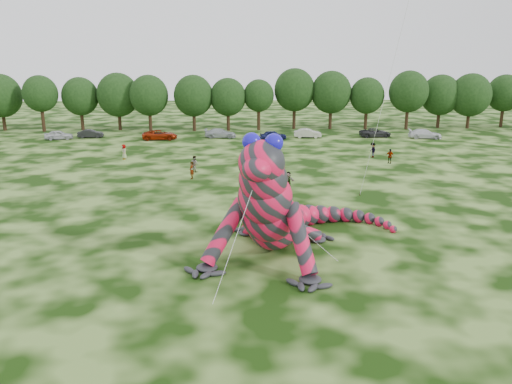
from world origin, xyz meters
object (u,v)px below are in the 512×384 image
(inflatable_gecko, at_px, (278,186))
(car_7, at_px, (425,134))
(car_2, at_px, (160,135))
(car_5, at_px, (308,133))
(tree_10, at_px, (294,99))
(car_3, at_px, (220,133))
(tree_14, at_px, (440,101))
(spectator_0, at_px, (192,170))
(spectator_3, at_px, (390,156))
(car_0, at_px, (59,135))
(tree_15, at_px, (470,101))
(tree_9, at_px, (259,105))
(car_6, at_px, (375,133))
(tree_5, at_px, (118,102))
(tree_13, at_px, (408,100))
(car_1, at_px, (91,134))
(tree_2, at_px, (2,102))
(spectator_1, at_px, (195,164))
(tree_12, at_px, (367,103))
(tree_8, at_px, (228,104))
(tree_11, at_px, (331,100))
(tree_3, at_px, (41,104))
(car_4, at_px, (273,135))
(spectator_2, at_px, (373,150))
(tree_6, at_px, (149,103))
(spectator_5, at_px, (288,180))
(tree_16, at_px, (504,101))

(inflatable_gecko, height_order, car_7, inflatable_gecko)
(car_2, relative_size, car_5, 1.25)
(tree_10, distance_m, car_3, 16.73)
(tree_14, height_order, spectator_0, tree_14)
(car_3, bearing_deg, spectator_3, -131.02)
(car_0, bearing_deg, tree_14, -90.75)
(tree_15, distance_m, car_3, 44.97)
(tree_9, relative_size, spectator_0, 4.76)
(car_6, bearing_deg, tree_5, 72.60)
(tree_13, bearing_deg, car_0, -171.17)
(car_1, bearing_deg, tree_2, 56.97)
(tree_10, bearing_deg, spectator_1, -113.97)
(tree_14, bearing_deg, tree_13, -165.85)
(inflatable_gecko, distance_m, car_5, 47.26)
(spectator_1, bearing_deg, car_2, -24.77)
(tree_12, distance_m, car_7, 13.44)
(tree_8, height_order, car_5, tree_8)
(tree_8, distance_m, car_1, 23.15)
(tree_8, xyz_separation_m, tree_9, (5.28, 0.36, -0.13))
(inflatable_gecko, xyz_separation_m, tree_2, (-42.52, 56.81, 0.72))
(tree_11, relative_size, car_7, 2.01)
(tree_9, height_order, tree_13, tree_13)
(tree_3, bearing_deg, tree_13, 0.05)
(tree_10, distance_m, car_0, 39.34)
(car_2, bearing_deg, tree_13, -82.17)
(tree_3, height_order, spectator_0, tree_3)
(car_4, distance_m, spectator_3, 22.25)
(tree_5, height_order, car_7, tree_5)
(car_1, xyz_separation_m, car_6, (45.05, -1.27, 0.04))
(tree_11, height_order, car_4, tree_11)
(tree_5, distance_m, spectator_0, 40.40)
(spectator_2, bearing_deg, inflatable_gecko, -35.57)
(car_5, xyz_separation_m, spectator_0, (-16.10, -26.96, 0.21))
(tree_14, height_order, spectator_2, tree_14)
(tree_6, bearing_deg, spectator_5, -63.91)
(tree_6, distance_m, tree_9, 18.64)
(car_0, bearing_deg, tree_15, -92.20)
(car_1, height_order, car_5, car_5)
(tree_13, distance_m, car_1, 53.69)
(tree_12, xyz_separation_m, tree_16, (25.44, 1.63, 0.20))
(tree_9, distance_m, spectator_1, 34.01)
(car_3, bearing_deg, car_4, -101.24)
(inflatable_gecko, relative_size, tree_11, 1.63)
(tree_10, bearing_deg, tree_14, 0.32)
(tree_6, relative_size, car_6, 1.92)
(spectator_3, relative_size, spectator_1, 0.96)
(tree_3, relative_size, car_1, 2.41)
(car_0, relative_size, car_1, 1.07)
(tree_11, relative_size, tree_12, 1.12)
(inflatable_gecko, bearing_deg, tree_9, 106.36)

